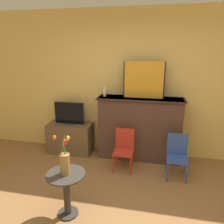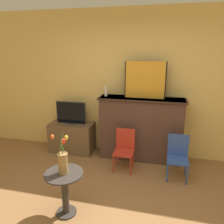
# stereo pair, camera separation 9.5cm
# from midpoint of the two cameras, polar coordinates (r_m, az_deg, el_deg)

# --- Properties ---
(wall_back) EXTENTS (8.00, 0.06, 2.70)m
(wall_back) POSITION_cam_midpoint_polar(r_m,az_deg,el_deg) (4.12, 4.62, 7.08)
(wall_back) COLOR #E0BC66
(wall_back) RESTS_ON ground
(fireplace_mantel) EXTENTS (1.54, 0.44, 1.16)m
(fireplace_mantel) POSITION_cam_midpoint_polar(r_m,az_deg,el_deg) (4.07, 6.56, -4.12)
(fireplace_mantel) COLOR #4C3328
(fireplace_mantel) RESTS_ON ground
(painting) EXTENTS (0.71, 0.03, 0.63)m
(painting) POSITION_cam_midpoint_polar(r_m,az_deg,el_deg) (3.85, 7.62, 8.30)
(painting) COLOR black
(painting) RESTS_ON fireplace_mantel
(mantel_candle) EXTENTS (0.05, 0.05, 0.18)m
(mantel_candle) POSITION_cam_midpoint_polar(r_m,az_deg,el_deg) (4.00, -2.64, 5.40)
(mantel_candle) COLOR silver
(mantel_candle) RESTS_ON fireplace_mantel
(tv_stand) EXTENTS (0.86, 0.43, 0.59)m
(tv_stand) POSITION_cam_midpoint_polar(r_m,az_deg,el_deg) (4.47, -11.36, -6.59)
(tv_stand) COLOR brown
(tv_stand) RESTS_ON ground
(tv_monitor) EXTENTS (0.60, 0.12, 0.44)m
(tv_monitor) POSITION_cam_midpoint_polar(r_m,az_deg,el_deg) (4.30, -11.70, -0.37)
(tv_monitor) COLOR #2D2D2D
(tv_monitor) RESTS_ON tv_stand
(chair_red) EXTENTS (0.32, 0.32, 0.70)m
(chair_red) POSITION_cam_midpoint_polar(r_m,az_deg,el_deg) (3.76, 2.42, -9.16)
(chair_red) COLOR #B22D1E
(chair_red) RESTS_ON ground
(chair_blue) EXTENTS (0.32, 0.32, 0.70)m
(chair_blue) POSITION_cam_midpoint_polar(r_m,az_deg,el_deg) (3.68, 15.93, -10.43)
(chair_blue) COLOR #2D4C99
(chair_blue) RESTS_ON ground
(side_table) EXTENTS (0.47, 0.47, 0.57)m
(side_table) POSITION_cam_midpoint_polar(r_m,az_deg,el_deg) (2.86, -12.77, -18.90)
(side_table) COLOR #332D28
(side_table) RESTS_ON ground
(vase_tulips) EXTENTS (0.15, 0.22, 0.52)m
(vase_tulips) POSITION_cam_midpoint_polar(r_m,az_deg,el_deg) (2.68, -13.26, -12.37)
(vase_tulips) COLOR olive
(vase_tulips) RESTS_ON side_table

